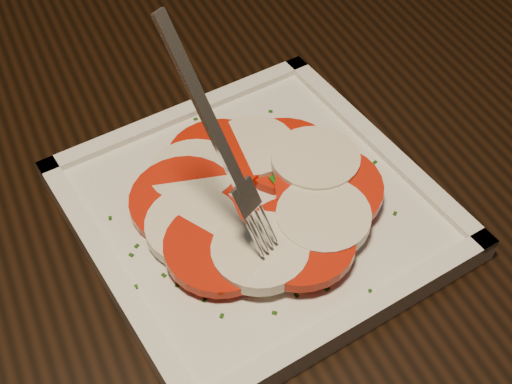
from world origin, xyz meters
TOP-DOWN VIEW (x-y plane):
  - table at (-0.17, -0.08)m, footprint 1.23×0.84m
  - plate at (-0.16, -0.13)m, footprint 0.28×0.28m
  - caprese_salad at (-0.16, -0.13)m, footprint 0.22×0.22m
  - fork at (-0.21, -0.14)m, footprint 0.07×0.09m

SIDE VIEW (x-z plane):
  - table at x=-0.17m, z-range 0.28..1.03m
  - plate at x=-0.16m, z-range 0.75..0.76m
  - caprese_salad at x=-0.16m, z-range 0.76..0.79m
  - fork at x=-0.21m, z-range 0.79..0.95m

